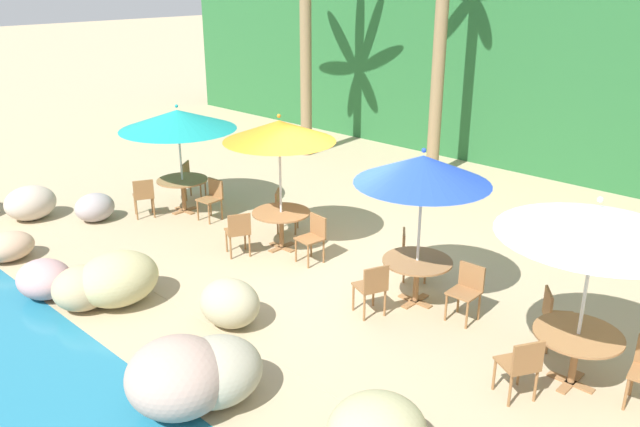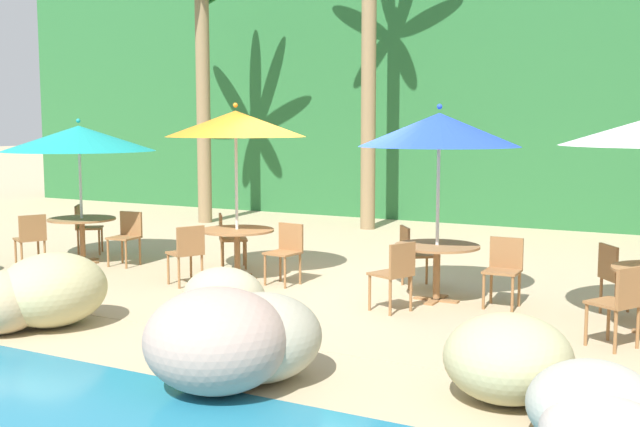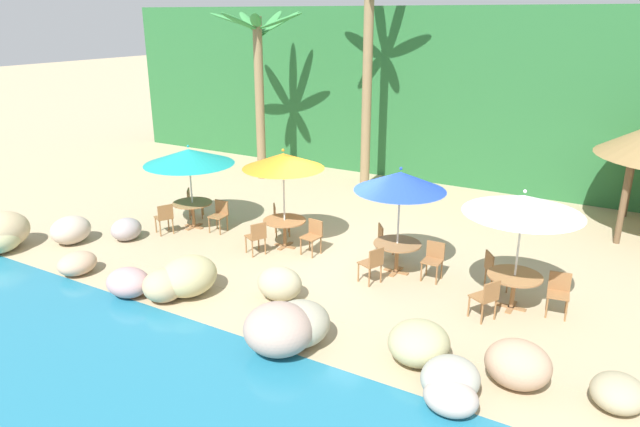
# 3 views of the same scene
# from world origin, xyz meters

# --- Properties ---
(ground_plane) EXTENTS (120.00, 120.00, 0.00)m
(ground_plane) POSITION_xyz_m (0.00, 0.00, 0.00)
(ground_plane) COLOR tan
(terrace_deck) EXTENTS (18.00, 5.20, 0.01)m
(terrace_deck) POSITION_xyz_m (0.00, 0.00, 0.00)
(terrace_deck) COLOR tan
(terrace_deck) RESTS_ON ground
(foliage_backdrop) EXTENTS (28.00, 2.40, 6.00)m
(foliage_backdrop) POSITION_xyz_m (0.00, 9.00, 3.00)
(foliage_backdrop) COLOR #286633
(foliage_backdrop) RESTS_ON ground
(rock_seawall) EXTENTS (15.23, 3.48, 0.98)m
(rock_seawall) POSITION_xyz_m (-1.46, -3.40, 0.39)
(rock_seawall) COLOR tan
(rock_seawall) RESTS_ON ground
(umbrella_teal) EXTENTS (2.47, 2.47, 2.38)m
(umbrella_teal) POSITION_xyz_m (-4.53, 0.01, 2.05)
(umbrella_teal) COLOR silver
(umbrella_teal) RESTS_ON ground
(dining_table_teal) EXTENTS (1.10, 1.10, 0.74)m
(dining_table_teal) POSITION_xyz_m (-4.53, 0.01, 0.61)
(dining_table_teal) COLOR olive
(dining_table_teal) RESTS_ON ground
(chair_teal_seaward) EXTENTS (0.45, 0.46, 0.87)m
(chair_teal_seaward) POSITION_xyz_m (-3.69, 0.16, 0.51)
(chair_teal_seaward) COLOR olive
(chair_teal_seaward) RESTS_ON ground
(chair_teal_inland) EXTENTS (0.59, 0.59, 0.87)m
(chair_teal_inland) POSITION_xyz_m (-5.11, 0.64, 0.51)
(chair_teal_inland) COLOR olive
(chair_teal_inland) RESTS_ON ground
(chair_teal_left) EXTENTS (0.57, 0.56, 0.87)m
(chair_teal_left) POSITION_xyz_m (-4.82, -0.79, 0.51)
(chair_teal_left) COLOR olive
(chair_teal_left) RESTS_ON ground
(umbrella_orange) EXTENTS (2.06, 2.06, 2.60)m
(umbrella_orange) POSITION_xyz_m (-1.50, 0.11, 2.29)
(umbrella_orange) COLOR silver
(umbrella_orange) RESTS_ON ground
(dining_table_orange) EXTENTS (1.10, 1.10, 0.74)m
(dining_table_orange) POSITION_xyz_m (-1.50, 0.11, 0.61)
(dining_table_orange) COLOR olive
(dining_table_orange) RESTS_ON ground
(chair_orange_seaward) EXTENTS (0.47, 0.47, 0.87)m
(chair_orange_seaward) POSITION_xyz_m (-0.64, 0.11, 0.51)
(chair_orange_seaward) COLOR olive
(chair_orange_seaward) RESTS_ON ground
(chair_orange_inland) EXTENTS (0.60, 0.59, 0.87)m
(chair_orange_inland) POSITION_xyz_m (-2.10, 0.72, 0.51)
(chair_orange_inland) COLOR olive
(chair_orange_inland) RESTS_ON ground
(chair_orange_left) EXTENTS (0.57, 0.57, 0.87)m
(chair_orange_left) POSITION_xyz_m (-1.80, -0.69, 0.51)
(chair_orange_left) COLOR olive
(chair_orange_left) RESTS_ON ground
(umbrella_blue) EXTENTS (2.07, 2.07, 2.55)m
(umbrella_blue) POSITION_xyz_m (1.62, 0.11, 2.22)
(umbrella_blue) COLOR silver
(umbrella_blue) RESTS_ON ground
(dining_table_blue) EXTENTS (1.10, 1.10, 0.74)m
(dining_table_blue) POSITION_xyz_m (1.62, 0.11, 0.61)
(dining_table_blue) COLOR olive
(dining_table_blue) RESTS_ON ground
(chair_blue_seaward) EXTENTS (0.43, 0.44, 0.87)m
(chair_blue_seaward) POSITION_xyz_m (2.47, 0.21, 0.51)
(chair_blue_seaward) COLOR olive
(chair_blue_seaward) RESTS_ON ground
(chair_blue_inland) EXTENTS (0.59, 0.59, 0.87)m
(chair_blue_inland) POSITION_xyz_m (1.04, 0.73, 0.51)
(chair_blue_inland) COLOR olive
(chair_blue_inland) RESTS_ON ground
(chair_blue_left) EXTENTS (0.55, 0.55, 0.87)m
(chair_blue_left) POSITION_xyz_m (1.40, -0.72, 0.51)
(chair_blue_left) COLOR olive
(chair_blue_left) RESTS_ON ground
(chair_white_inland) EXTENTS (0.59, 0.59, 0.87)m
(chair_white_inland) POSITION_xyz_m (3.79, 0.34, 0.51)
(chair_white_inland) COLOR olive
(chair_white_inland) RESTS_ON ground
(chair_white_left) EXTENTS (0.58, 0.58, 0.87)m
(chair_white_left) POSITION_xyz_m (4.02, -1.08, 0.51)
(chair_white_left) COLOR olive
(chair_white_left) RESTS_ON ground
(palm_tree_nearest) EXTENTS (3.41, 3.37, 5.88)m
(palm_tree_nearest) POSITION_xyz_m (-5.93, 5.28, 4.09)
(palm_tree_nearest) COLOR olive
(palm_tree_nearest) RESTS_ON ground
(palm_tree_second) EXTENTS (3.36, 3.22, 7.19)m
(palm_tree_second) POSITION_xyz_m (-2.12, 6.04, 4.75)
(palm_tree_second) COLOR olive
(palm_tree_second) RESTS_ON ground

